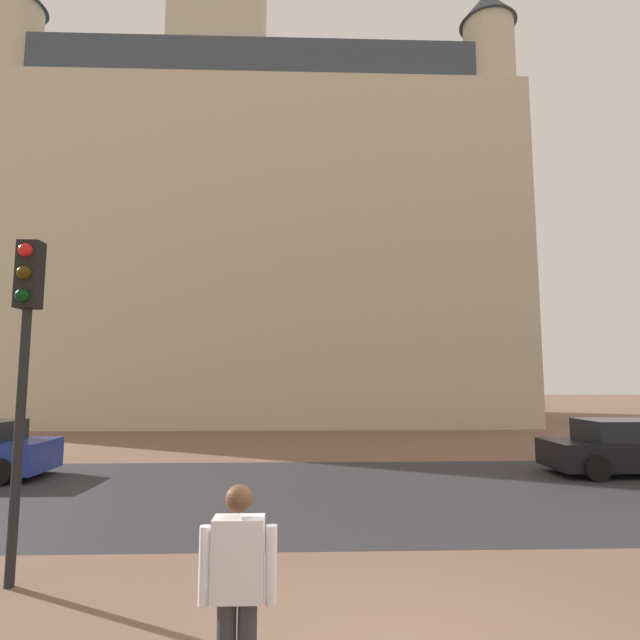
# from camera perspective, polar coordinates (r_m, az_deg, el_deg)

# --- Properties ---
(ground_plane) EXTENTS (120.00, 120.00, 0.00)m
(ground_plane) POSITION_cam_1_polar(r_m,az_deg,el_deg) (14.66, 1.69, -16.63)
(ground_plane) COLOR brown
(street_asphalt_strip) EXTENTS (120.00, 7.91, 0.00)m
(street_asphalt_strip) POSITION_cam_1_polar(r_m,az_deg,el_deg) (12.05, 2.52, -18.84)
(street_asphalt_strip) COLOR #2D2D33
(street_asphalt_strip) RESTS_ON ground_plane
(landmark_building) EXTENTS (29.77, 15.69, 36.81)m
(landmark_building) POSITION_cam_1_polar(r_m,az_deg,el_deg) (33.76, -7.20, 8.50)
(landmark_building) COLOR beige
(landmark_building) RESTS_ON ground_plane
(person_skater) EXTENTS (0.61, 0.30, 1.73)m
(person_skater) POSITION_cam_1_polar(r_m,az_deg,el_deg) (4.48, -9.31, -27.58)
(person_skater) COLOR #333338
(person_skater) RESTS_ON ground_plane
(car_black) EXTENTS (4.43, 1.94, 1.44)m
(car_black) POSITION_cam_1_polar(r_m,az_deg,el_deg) (16.20, 31.77, -12.24)
(car_black) COLOR black
(car_black) RESTS_ON ground_plane
(traffic_light_pole) EXTENTS (0.28, 0.34, 4.38)m
(traffic_light_pole) POSITION_cam_1_polar(r_m,az_deg,el_deg) (7.58, -30.48, -1.88)
(traffic_light_pole) COLOR black
(traffic_light_pole) RESTS_ON ground_plane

